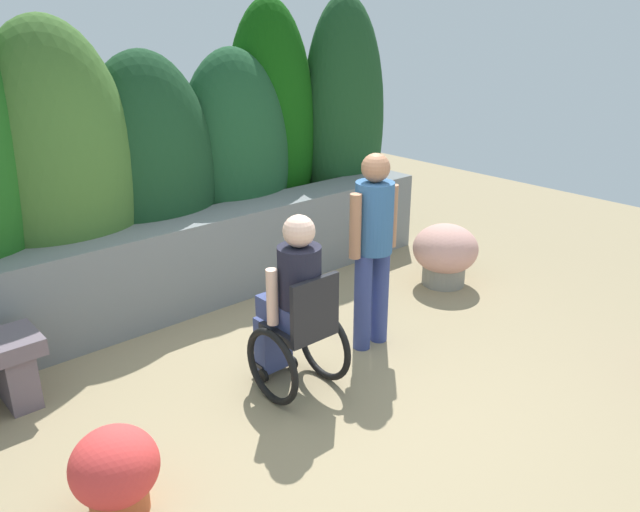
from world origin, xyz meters
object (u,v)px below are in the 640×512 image
(person_standing_companion, at_px, (373,239))
(flower_pot_red_accent, at_px, (445,253))
(person_in_wheelchair, at_px, (295,310))
(flower_pot_terracotta_by_wall, at_px, (115,472))

(person_standing_companion, xyz_separation_m, flower_pot_red_accent, (1.44, 0.38, -0.59))
(person_in_wheelchair, height_order, flower_pot_red_accent, person_in_wheelchair)
(flower_pot_terracotta_by_wall, distance_m, flower_pot_red_accent, 3.90)
(person_standing_companion, bearing_deg, flower_pot_terracotta_by_wall, -163.52)
(person_standing_companion, bearing_deg, flower_pot_red_accent, 21.42)
(person_in_wheelchair, relative_size, flower_pot_red_accent, 2.06)
(person_in_wheelchair, distance_m, person_standing_companion, 0.93)
(person_in_wheelchair, relative_size, person_standing_companion, 0.83)
(person_in_wheelchair, bearing_deg, flower_pot_red_accent, 21.49)
(flower_pot_terracotta_by_wall, xyz_separation_m, flower_pot_red_accent, (3.82, 0.80, 0.07))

